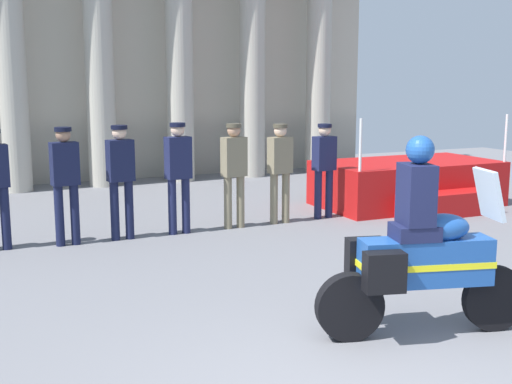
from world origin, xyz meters
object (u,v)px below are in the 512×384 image
Objects in this scene: officer_in_row_5 at (234,167)px; officer_in_row_2 at (65,176)px; officer_in_row_6 at (280,165)px; officer_in_row_7 at (324,163)px; reviewing_stand at (409,184)px; motorcycle_with_rider at (419,254)px; officer_in_row_3 at (121,173)px; officer_in_row_4 at (178,169)px.

officer_in_row_2 is at bearing -6.52° from officer_in_row_5.
officer_in_row_6 is 0.88m from officer_in_row_7.
officer_in_row_7 is at bearing -170.93° from reviewing_stand.
motorcycle_with_rider is (-3.94, -5.34, 0.39)m from reviewing_stand.
officer_in_row_2 is at bearing 131.62° from motorcycle_with_rider.
officer_in_row_3 is at bearing -5.71° from officer_in_row_7.
officer_in_row_2 is at bearing -5.82° from officer_in_row_7.
officer_in_row_2 is 0.84× the size of motorcycle_with_rider.
officer_in_row_4 is at bearing -5.30° from officer_in_row_7.
officer_in_row_3 is 0.84× the size of motorcycle_with_rider.
reviewing_stand is at bearing 178.66° from officer_in_row_5.
motorcycle_with_rider is (-1.87, -5.00, -0.17)m from officer_in_row_7.
officer_in_row_2 is 4.36m from officer_in_row_7.
reviewing_stand is 1.95× the size of officer_in_row_4.
officer_in_row_3 is 1.04× the size of officer_in_row_6.
officer_in_row_5 reaches higher than officer_in_row_7.
officer_in_row_3 is 1.84m from officer_in_row_5.
officer_in_row_3 is 1.02× the size of officer_in_row_5.
motorcycle_with_rider is (1.68, -4.89, -0.23)m from officer_in_row_3.
reviewing_stand is 5.67m from officer_in_row_3.
officer_in_row_6 is at bearing 173.57° from officer_in_row_2.
officer_in_row_3 is 5.17m from motorcycle_with_rider.
reviewing_stand is 2.17m from officer_in_row_7.
reviewing_stand reaches higher than officer_in_row_7.
officer_in_row_3 is at bearing 173.68° from officer_in_row_2.
officer_in_row_2 is 3.48m from officer_in_row_6.
motorcycle_with_rider is at bearing 71.06° from officer_in_row_6.
officer_in_row_4 is at bearing 173.36° from officer_in_row_2.
officer_in_row_2 is 0.99× the size of officer_in_row_4.
officer_in_row_4 is at bearing -6.23° from officer_in_row_6.
officer_in_row_4 is (1.70, 0.03, 0.01)m from officer_in_row_2.
motorcycle_with_rider reaches higher than officer_in_row_4.
officer_in_row_3 is (0.81, 0.02, 0.00)m from officer_in_row_2.
motorcycle_with_rider reaches higher than officer_in_row_7.
motorcycle_with_rider is (-0.15, -4.92, -0.21)m from officer_in_row_5.
officer_in_row_6 is (2.67, 0.05, -0.04)m from officer_in_row_3.
officer_in_row_7 is (3.55, 0.12, -0.05)m from officer_in_row_3.
officer_in_row_5 is (-3.79, -0.42, 0.59)m from reviewing_stand.
motorcycle_with_rider is at bearing 101.38° from officer_in_row_3.
officer_in_row_4 reaches higher than officer_in_row_5.
officer_in_row_2 is 5.47m from motorcycle_with_rider.
officer_in_row_5 is 0.83× the size of motorcycle_with_rider.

